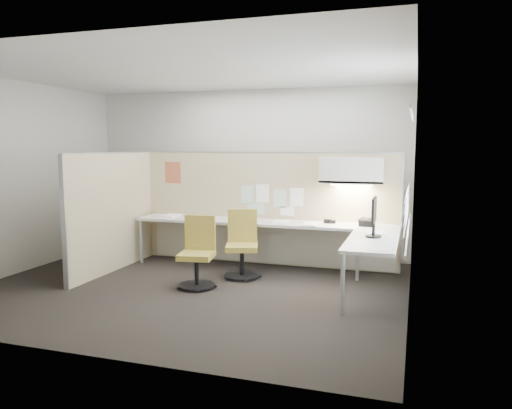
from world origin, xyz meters
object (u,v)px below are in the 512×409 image
(chair_left, at_px, (242,246))
(monitor, at_px, (374,215))
(desk, at_px, (282,232))
(chair_right, at_px, (198,254))
(phone, at_px, (366,222))

(chair_left, bearing_deg, monitor, -25.87)
(desk, bearing_deg, chair_right, -129.68)
(desk, xyz_separation_m, monitor, (1.37, -0.70, 0.41))
(chair_left, xyz_separation_m, chair_right, (-0.40, -0.64, -0.01))
(desk, xyz_separation_m, phone, (1.20, 0.16, 0.18))
(chair_left, distance_m, chair_right, 0.76)
(chair_left, relative_size, monitor, 1.92)
(desk, height_order, phone, phone)
(chair_right, bearing_deg, monitor, -0.63)
(phone, bearing_deg, chair_left, -153.00)
(phone, bearing_deg, monitor, -70.54)
(chair_left, height_order, phone, chair_left)
(chair_left, height_order, monitor, monitor)
(chair_right, height_order, phone, chair_right)
(chair_left, xyz_separation_m, phone, (1.67, 0.56, 0.34))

